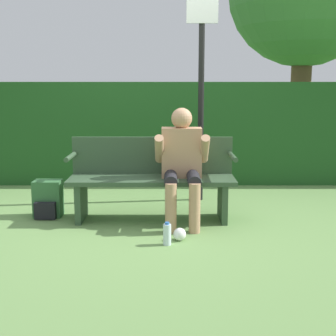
% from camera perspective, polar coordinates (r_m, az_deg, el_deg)
% --- Properties ---
extents(ground_plane, '(40.00, 40.00, 0.00)m').
position_cam_1_polar(ground_plane, '(4.95, -1.74, -6.28)').
color(ground_plane, '#668E4C').
extents(hedge_back, '(12.00, 0.54, 1.43)m').
position_cam_1_polar(hedge_back, '(6.72, -1.21, 4.33)').
color(hedge_back, '#1E4C1E').
rests_on(hedge_back, ground).
extents(park_bench, '(1.72, 0.49, 0.85)m').
position_cam_1_polar(park_bench, '(4.91, -1.74, -1.15)').
color(park_bench, '#334C33').
rests_on(park_bench, ground).
extents(person_seated, '(0.55, 0.65, 1.17)m').
position_cam_1_polar(person_seated, '(4.74, 1.92, 1.00)').
color(person_seated, tan).
rests_on(person_seated, ground).
extents(backpack, '(0.29, 0.28, 0.39)m').
position_cam_1_polar(backpack, '(5.18, -14.22, -3.75)').
color(backpack, '#336638').
rests_on(backpack, ground).
extents(water_bottle, '(0.07, 0.07, 0.21)m').
position_cam_1_polar(water_bottle, '(4.18, 0.11, -8.08)').
color(water_bottle, silver).
rests_on(water_bottle, ground).
extents(signpost, '(0.36, 0.09, 2.45)m').
position_cam_1_polar(signpost, '(5.61, 4.31, 10.21)').
color(signpost, black).
rests_on(signpost, ground).
extents(parked_car, '(2.68, 4.61, 1.29)m').
position_cam_1_polar(parked_car, '(16.89, -14.13, 7.27)').
color(parked_car, '#B7BCC6').
rests_on(parked_car, ground).
extents(litter_crumple, '(0.12, 0.12, 0.12)m').
position_cam_1_polar(litter_crumple, '(4.30, 1.65, -8.08)').
color(litter_crumple, silver).
rests_on(litter_crumple, ground).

